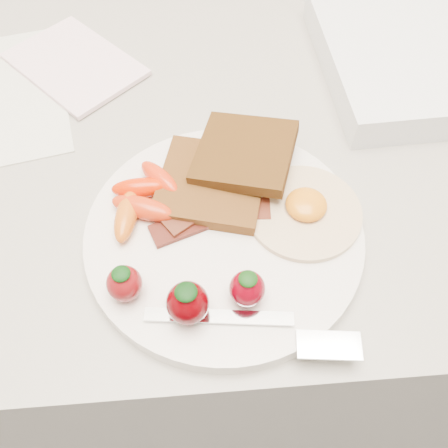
{
  "coord_description": "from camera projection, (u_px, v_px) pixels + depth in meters",
  "views": [
    {
      "loc": [
        -0.03,
        1.29,
        1.32
      ],
      "look_at": [
        -0.01,
        1.55,
        0.93
      ],
      "focal_mm": 40.0,
      "sensor_mm": 36.0,
      "label": 1
    }
  ],
  "objects": [
    {
      "name": "counter",
      "position": [
        222.0,
        298.0,
        0.95
      ],
      "size": [
        2.0,
        0.6,
        0.9
      ],
      "primitive_type": "cube",
      "color": "gray",
      "rests_on": "ground"
    },
    {
      "name": "plate",
      "position": [
        224.0,
        235.0,
        0.49
      ],
      "size": [
        0.27,
        0.27,
        0.02
      ],
      "primitive_type": "cylinder",
      "color": "white",
      "rests_on": "counter"
    },
    {
      "name": "toast_lower",
      "position": [
        212.0,
        183.0,
        0.5
      ],
      "size": [
        0.13,
        0.13,
        0.01
      ],
      "primitive_type": "cube",
      "rotation": [
        0.0,
        0.0,
        -0.26
      ],
      "color": "#46210B",
      "rests_on": "plate"
    },
    {
      "name": "toast_upper",
      "position": [
        245.0,
        153.0,
        0.51
      ],
      "size": [
        0.12,
        0.12,
        0.02
      ],
      "primitive_type": "cube",
      "rotation": [
        0.0,
        -0.1,
        -0.33
      ],
      "color": "black",
      "rests_on": "toast_lower"
    },
    {
      "name": "fried_egg",
      "position": [
        304.0,
        210.0,
        0.49
      ],
      "size": [
        0.12,
        0.12,
        0.02
      ],
      "color": "white",
      "rests_on": "plate"
    },
    {
      "name": "bacon_strips",
      "position": [
        210.0,
        210.0,
        0.49
      ],
      "size": [
        0.12,
        0.09,
        0.01
      ],
      "color": "#351106",
      "rests_on": "plate"
    },
    {
      "name": "baby_carrots",
      "position": [
        142.0,
        198.0,
        0.49
      ],
      "size": [
        0.08,
        0.1,
        0.02
      ],
      "color": "red",
      "rests_on": "plate"
    },
    {
      "name": "strawberries",
      "position": [
        187.0,
        293.0,
        0.42
      ],
      "size": [
        0.14,
        0.06,
        0.04
      ],
      "color": "maroon",
      "rests_on": "plate"
    },
    {
      "name": "fork",
      "position": [
        268.0,
        329.0,
        0.42
      ],
      "size": [
        0.18,
        0.06,
        0.0
      ],
      "color": "silver",
      "rests_on": "plate"
    },
    {
      "name": "notepad",
      "position": [
        75.0,
        64.0,
        0.64
      ],
      "size": [
        0.2,
        0.2,
        0.01
      ],
      "primitive_type": "cube",
      "rotation": [
        0.0,
        0.0,
        0.73
      ],
      "color": "#FFD3DD",
      "rests_on": "paper_sheet"
    }
  ]
}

